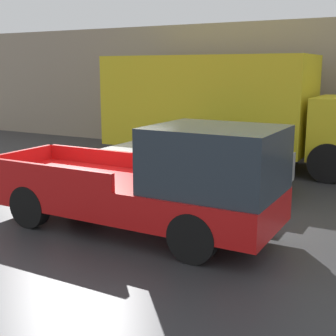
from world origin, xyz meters
TOP-DOWN VIEW (x-y plane):
  - ground_plane at (0.00, 0.00)m, footprint 60.00×60.00m
  - building_wall at (0.00, 8.29)m, footprint 28.00×0.15m
  - pickup_truck at (1.94, -0.97)m, footprint 5.68×1.97m
  - car at (1.13, 2.41)m, footprint 4.58×2.00m
  - delivery_truck at (0.46, 5.86)m, footprint 8.78×2.52m

SIDE VIEW (x-z plane):
  - ground_plane at x=0.00m, z-range 0.00..0.00m
  - car at x=1.13m, z-range 0.01..1.64m
  - pickup_truck at x=1.94m, z-range -0.06..2.03m
  - delivery_truck at x=0.46m, z-range 0.14..3.58m
  - building_wall at x=0.00m, z-range 0.00..4.67m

